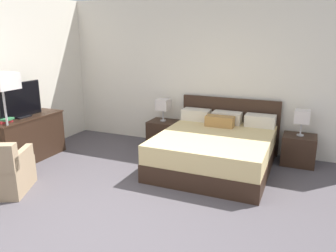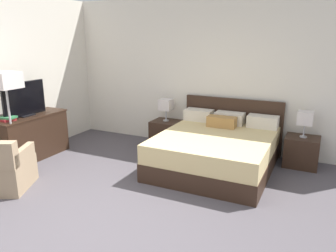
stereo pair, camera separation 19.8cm
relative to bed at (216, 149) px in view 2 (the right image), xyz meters
name	(u,v)px [view 2 (the right image)]	position (x,y,z in m)	size (l,w,h in m)	color
ground_plane	(96,232)	(-0.60, -2.32, -0.31)	(9.86, 9.86, 0.00)	#4C474C
wall_back	(204,74)	(-0.60, 1.00, 1.07)	(6.59, 0.06, 2.76)	silver
wall_left	(10,78)	(-3.33, -0.97, 1.07)	(0.06, 5.09, 2.76)	silver
bed	(216,149)	(0.00, 0.00, 0.00)	(1.78, 1.97, 0.99)	#332116
nightstand_left	(166,133)	(-1.23, 0.67, -0.07)	(0.52, 0.47, 0.49)	#332116
nightstand_right	(301,152)	(1.23, 0.67, -0.07)	(0.52, 0.47, 0.49)	#332116
table_lamp_left	(166,105)	(-1.23, 0.68, 0.49)	(0.23, 0.23, 0.42)	#B7B7BC
table_lamp_right	(305,118)	(1.23, 0.68, 0.49)	(0.23, 0.23, 0.42)	#B7B7BC
dresser	(31,136)	(-3.03, -0.94, 0.08)	(0.50, 1.31, 0.76)	#332116
tv	(24,100)	(-3.02, -1.00, 0.73)	(0.18, 0.83, 0.58)	black
book_red_cover	(8,120)	(-3.02, -1.37, 0.47)	(0.19, 0.20, 0.04)	#B7282D
book_blue_cover	(8,117)	(-3.01, -1.37, 0.51)	(0.23, 0.18, 0.03)	#2D7042
armchair_by_window	(1,170)	(-2.42, -2.03, -0.03)	(0.91, 0.92, 0.76)	#9E8466
floor_lamp	(6,87)	(-2.83, -1.47, 1.01)	(0.37, 0.37, 1.55)	#B7B7BC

